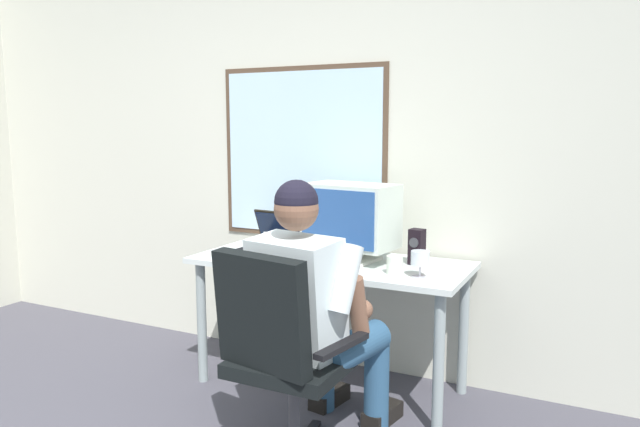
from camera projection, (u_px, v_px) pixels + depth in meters
wall_rear at (316, 138)px, 3.59m from camera, size 5.57×0.08×2.74m
desk at (330, 277)px, 3.25m from camera, size 1.49×0.63×0.72m
office_chair at (279, 345)px, 2.48m from camera, size 0.61×0.59×0.94m
person_seated at (314, 307)px, 2.66m from camera, size 0.58×0.77×1.22m
crt_monitor at (351, 216)px, 3.19m from camera, size 0.51×0.34×0.41m
laptop at (273, 241)px, 3.46m from camera, size 0.37×0.35×0.22m
wine_glass at (420, 260)px, 2.85m from camera, size 0.09×0.09×0.13m
desk_speaker at (417, 247)px, 3.12m from camera, size 0.08×0.08×0.19m
coffee_mug at (395, 265)px, 2.92m from camera, size 0.08×0.08×0.09m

